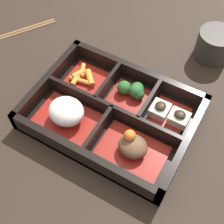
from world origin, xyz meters
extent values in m
plane|color=black|center=(0.00, 0.00, 0.00)|extent=(3.00, 3.00, 0.00)
cube|color=black|center=(0.00, 0.00, 0.01)|extent=(0.34, 0.25, 0.01)
cube|color=black|center=(0.00, -0.12, 0.02)|extent=(0.34, 0.01, 0.05)
cube|color=black|center=(0.00, 0.12, 0.02)|extent=(0.34, 0.01, 0.05)
cube|color=black|center=(-0.16, 0.00, 0.02)|extent=(0.01, 0.25, 0.05)
cube|color=black|center=(0.16, 0.00, 0.02)|extent=(0.01, 0.25, 0.05)
cube|color=black|center=(0.00, 0.00, 0.02)|extent=(0.31, 0.01, 0.05)
cube|color=black|center=(-0.06, -0.06, 0.02)|extent=(0.01, 0.11, 0.05)
cube|color=black|center=(0.04, -0.06, 0.02)|extent=(0.01, 0.11, 0.05)
cube|color=black|center=(0.00, 0.05, 0.02)|extent=(0.01, 0.11, 0.05)
cube|color=maroon|center=(-0.08, 0.05, 0.01)|extent=(0.13, 0.09, 0.01)
ellipsoid|color=brown|center=(-0.08, 0.05, 0.03)|extent=(0.06, 0.05, 0.03)
sphere|color=#D1661E|center=(-0.06, 0.05, 0.05)|extent=(0.02, 0.02, 0.02)
cube|color=maroon|center=(0.08, 0.05, 0.01)|extent=(0.13, 0.09, 0.01)
ellipsoid|color=silver|center=(0.08, 0.05, 0.04)|extent=(0.07, 0.07, 0.05)
cube|color=maroon|center=(-0.11, -0.05, 0.01)|extent=(0.08, 0.09, 0.01)
cube|color=beige|center=(-0.13, -0.05, 0.03)|extent=(0.04, 0.04, 0.02)
ellipsoid|color=black|center=(-0.13, -0.05, 0.04)|extent=(0.02, 0.02, 0.01)
cube|color=beige|center=(-0.08, -0.05, 0.03)|extent=(0.04, 0.04, 0.02)
ellipsoid|color=black|center=(-0.08, -0.05, 0.04)|extent=(0.02, 0.02, 0.01)
cube|color=maroon|center=(-0.01, -0.05, 0.01)|extent=(0.08, 0.09, 0.01)
sphere|color=#265B28|center=(-0.02, -0.07, 0.03)|extent=(0.03, 0.03, 0.03)
sphere|color=#265B28|center=(-0.02, -0.08, 0.03)|extent=(0.03, 0.03, 0.03)
sphere|color=#265B28|center=(0.01, -0.07, 0.03)|extent=(0.03, 0.03, 0.03)
sphere|color=#265B28|center=(-0.03, -0.07, 0.03)|extent=(0.03, 0.03, 0.03)
cube|color=maroon|center=(0.10, -0.05, 0.01)|extent=(0.09, 0.09, 0.01)
cylinder|color=orange|center=(0.12, -0.07, 0.02)|extent=(0.03, 0.04, 0.01)
cylinder|color=orange|center=(0.11, -0.04, 0.02)|extent=(0.05, 0.02, 0.01)
cylinder|color=orange|center=(0.12, -0.05, 0.02)|extent=(0.03, 0.03, 0.02)
cylinder|color=orange|center=(0.09, -0.06, 0.02)|extent=(0.04, 0.04, 0.01)
cylinder|color=orange|center=(0.12, -0.04, 0.02)|extent=(0.02, 0.03, 0.01)
cylinder|color=#2D2823|center=(-0.12, -0.28, 0.04)|extent=(0.09, 0.09, 0.07)
cylinder|color=#597A38|center=(-0.12, -0.28, 0.07)|extent=(0.07, 0.07, 0.01)
cylinder|color=brown|center=(0.35, -0.10, 0.00)|extent=(0.13, 0.19, 0.01)
cylinder|color=brown|center=(0.36, -0.11, 0.00)|extent=(0.13, 0.19, 0.01)
camera|label=1|loc=(-0.18, 0.32, 0.56)|focal=50.00mm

